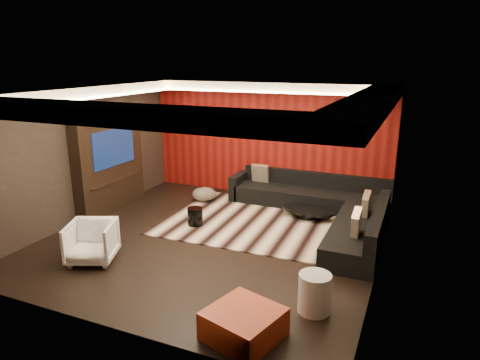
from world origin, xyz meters
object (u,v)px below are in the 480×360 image
at_px(coffee_table, 308,213).
at_px(drum_stool, 195,216).
at_px(orange_ottoman, 244,324).
at_px(armchair, 92,242).
at_px(sectional_sofa, 326,208).
at_px(white_side_table, 315,293).

bearing_deg(coffee_table, drum_stool, -146.55).
xyz_separation_m(orange_ottoman, armchair, (-3.15, 0.89, 0.17)).
height_order(armchair, sectional_sofa, sectional_sofa).
xyz_separation_m(white_side_table, orange_ottoman, (-0.66, -0.89, -0.09)).
height_order(coffee_table, drum_stool, drum_stool).
bearing_deg(coffee_table, orange_ottoman, -85.89).
distance_m(armchair, sectional_sofa, 4.73).
xyz_separation_m(coffee_table, sectional_sofa, (0.37, 0.07, 0.15)).
xyz_separation_m(drum_stool, sectional_sofa, (2.38, 1.39, 0.06)).
bearing_deg(drum_stool, coffee_table, 33.45).
bearing_deg(orange_ottoman, white_side_table, 53.22).
bearing_deg(orange_ottoman, drum_stool, 128.01).
height_order(orange_ottoman, armchair, armchair).
distance_m(coffee_table, sectional_sofa, 0.40).
distance_m(drum_stool, sectional_sofa, 2.76).
relative_size(armchair, sectional_sofa, 0.21).
distance_m(drum_stool, armchair, 2.24).
bearing_deg(armchair, white_side_table, -22.95).
height_order(coffee_table, white_side_table, white_side_table).
relative_size(white_side_table, orange_ottoman, 0.67).
relative_size(white_side_table, sectional_sofa, 0.15).
height_order(coffee_table, armchair, armchair).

